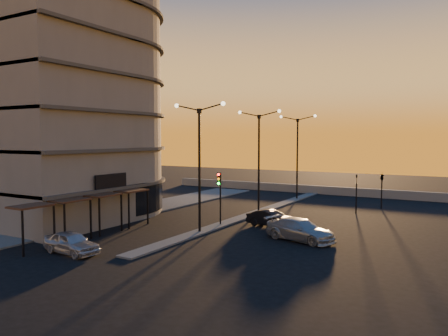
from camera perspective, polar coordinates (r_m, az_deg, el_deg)
ground at (r=32.44m, az=-3.20°, el=-8.44°), size 120.00×120.00×0.00m
sidewalk_west at (r=41.90m, az=-12.28°, el=-5.61°), size 5.00×40.00×0.12m
median at (r=41.00m, az=4.53°, el=-5.74°), size 1.20×36.00×0.12m
parapet at (r=55.07m, az=13.65°, el=-2.87°), size 44.00×0.50×1.00m
building at (r=41.39m, az=-19.96°, el=10.60°), size 14.35×17.08×25.00m
streetlamp_near at (r=31.71m, az=-3.24°, el=1.48°), size 4.32×0.32×9.51m
streetlamp_mid at (r=40.44m, az=4.58°, el=2.01°), size 4.32×0.32×9.51m
streetlamp_far at (r=49.64m, az=9.56°, el=2.34°), size 4.32×0.32×9.51m
traffic_light_main at (r=34.36m, az=-0.59°, el=-2.85°), size 0.28×0.44×4.25m
signal_east_a at (r=41.86m, az=16.90°, el=-3.11°), size 0.13×0.16×3.60m
signal_east_b at (r=45.33m, az=19.94°, el=-1.16°), size 0.42×1.99×3.60m
car_hatchback at (r=28.16m, az=-19.30°, el=-9.18°), size 4.07×1.91×1.35m
car_sedan at (r=34.63m, az=6.16°, el=-6.58°), size 4.06×1.90×1.29m
car_wagon at (r=30.33m, az=9.93°, el=-7.97°), size 5.36×3.22×1.46m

